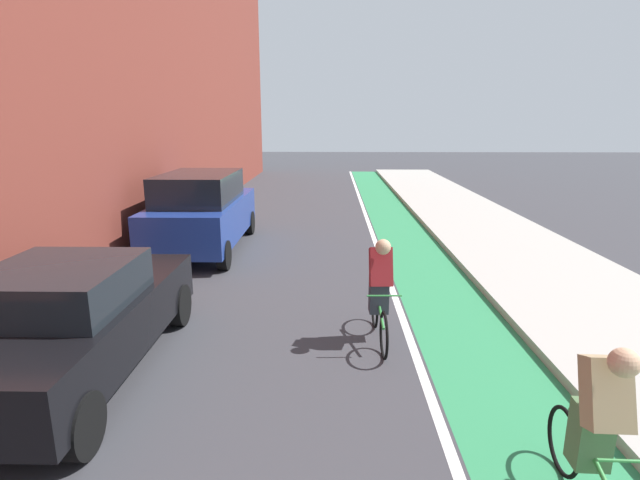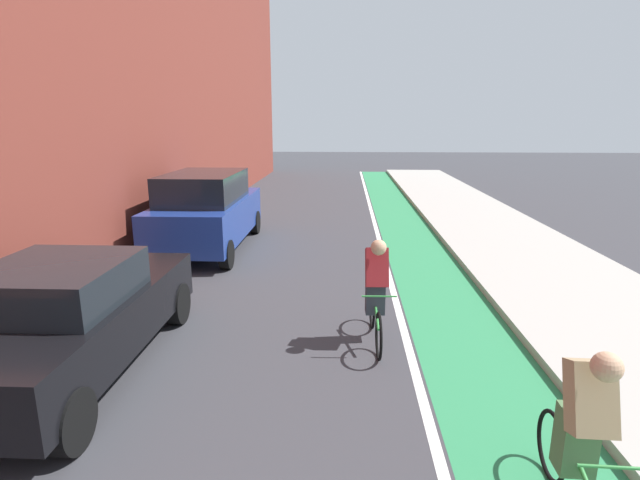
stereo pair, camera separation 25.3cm
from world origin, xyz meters
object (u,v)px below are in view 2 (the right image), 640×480
(parked_suv_blue, at_px, (207,210))
(cyclist_trailing, at_px, (376,287))
(parked_sedan_black, at_px, (69,316))
(cyclist_mid, at_px, (583,434))

(parked_suv_blue, bearing_deg, cyclist_trailing, -52.73)
(parked_suv_blue, height_order, cyclist_trailing, parked_suv_blue)
(parked_suv_blue, distance_m, cyclist_trailing, 6.57)
(parked_sedan_black, xyz_separation_m, cyclist_trailing, (3.98, 1.12, 0.06))
(parked_suv_blue, height_order, cyclist_mid, parked_suv_blue)
(parked_sedan_black, relative_size, cyclist_trailing, 2.50)
(parked_sedan_black, distance_m, parked_suv_blue, 6.35)
(cyclist_trailing, bearing_deg, parked_suv_blue, 127.27)
(parked_sedan_black, distance_m, cyclist_trailing, 4.13)
(parked_sedan_black, height_order, cyclist_mid, cyclist_mid)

